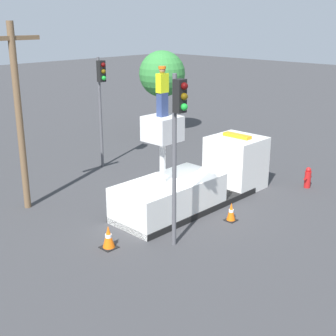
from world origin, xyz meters
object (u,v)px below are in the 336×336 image
object	(u,v)px
bucket_truck	(198,182)
traffic_light_across	(101,91)
traffic_cone_rear	(108,237)
worker	(162,91)
traffic_cone_curbside	(231,212)
traffic_light_pole	(178,129)
fire_hydrant	(308,178)
tree_left_bg	(162,74)
utility_pole	(19,111)

from	to	relation	value
bucket_truck	traffic_light_across	distance (m)	7.18
traffic_light_across	traffic_cone_rear	bearing A→B (deg)	-127.61
bucket_truck	worker	bearing A→B (deg)	180.00
worker	traffic_cone_curbside	xyz separation A→B (m)	(1.54, -2.05, -4.43)
traffic_light_pole	fire_hydrant	size ratio (longest dim) A/B	5.98
worker	tree_left_bg	bearing A→B (deg)	44.81
traffic_light_pole	fire_hydrant	distance (m)	8.84
fire_hydrant	traffic_cone_rear	distance (m)	9.95
traffic_cone_curbside	bucket_truck	bearing A→B (deg)	77.15
traffic_light_pole	utility_pole	size ratio (longest dim) A/B	0.79
traffic_light_across	fire_hydrant	xyz separation A→B (m)	(4.36, -8.89, -3.38)
fire_hydrant	utility_pole	world-z (taller)	utility_pole
worker	utility_pole	distance (m)	5.56
traffic_light_pole	worker	bearing A→B (deg)	56.04
worker	traffic_light_pole	xyz separation A→B (m)	(-1.34, -1.99, -0.78)
fire_hydrant	worker	bearing A→B (deg)	160.84
traffic_cone_curbside	traffic_light_pole	bearing A→B (deg)	178.74
worker	bucket_truck	bearing A→B (deg)	0.00
bucket_truck	fire_hydrant	distance (m)	5.32
traffic_light_across	worker	bearing A→B (deg)	-110.16
traffic_light_pole	traffic_cone_curbside	size ratio (longest dim) A/B	7.95
worker	tree_left_bg	size ratio (longest dim) A/B	0.33
utility_pole	fire_hydrant	bearing A→B (deg)	-35.13
bucket_truck	traffic_light_across	bearing A→B (deg)	86.57
tree_left_bg	traffic_light_pole	bearing A→B (deg)	-133.50
fire_hydrant	traffic_cone_curbside	world-z (taller)	fire_hydrant
traffic_cone_rear	traffic_cone_curbside	bearing A→B (deg)	-19.14
traffic_cone_rear	utility_pole	xyz separation A→B (m)	(-0.05, 5.03, 3.50)
traffic_light_pole	traffic_light_across	xyz separation A→B (m)	(3.74, 8.53, -0.14)
traffic_light_across	fire_hydrant	size ratio (longest dim) A/B	5.76
traffic_light_pole	bucket_truck	bearing A→B (deg)	30.70
bucket_truck	traffic_cone_rear	size ratio (longest dim) A/B	9.49
traffic_light_across	tree_left_bg	distance (m)	7.77
traffic_light_across	traffic_light_pole	bearing A→B (deg)	-113.68
fire_hydrant	traffic_light_across	bearing A→B (deg)	116.13
worker	traffic_cone_rear	bearing A→B (deg)	-171.03
traffic_light_pole	utility_pole	bearing A→B (deg)	104.70
utility_pole	tree_left_bg	bearing A→B (deg)	21.41
utility_pole	traffic_light_pole	bearing A→B (deg)	-75.30
bucket_truck	tree_left_bg	distance (m)	12.50
tree_left_bg	traffic_cone_rear	bearing A→B (deg)	-141.55
tree_left_bg	worker	bearing A→B (deg)	-135.19
traffic_light_pole	traffic_cone_curbside	xyz separation A→B (m)	(2.88, -0.06, -3.64)
worker	utility_pole	xyz separation A→B (m)	(-3.06, 4.56, -0.89)
traffic_light_across	traffic_cone_curbside	world-z (taller)	traffic_light_across
bucket_truck	worker	size ratio (longest dim) A/B	4.27
traffic_light_across	fire_hydrant	distance (m)	10.47
bucket_truck	traffic_light_across	world-z (taller)	traffic_light_across
fire_hydrant	utility_pole	bearing A→B (deg)	144.87
bucket_truck	traffic_light_pole	size ratio (longest dim) A/B	1.32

